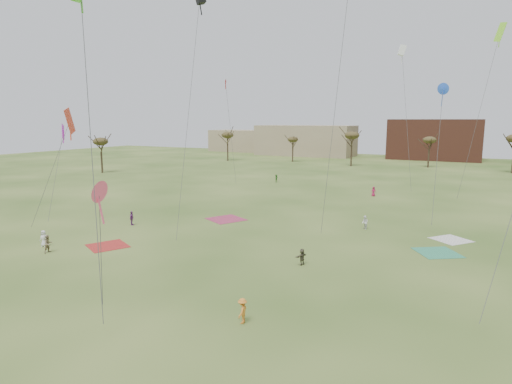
% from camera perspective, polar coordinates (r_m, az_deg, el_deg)
% --- Properties ---
extents(ground, '(260.00, 260.00, 0.00)m').
position_cam_1_polar(ground, '(29.55, -11.18, -14.08)').
color(ground, '#2A4A17').
rests_on(ground, ground).
extents(flyer_near_left, '(0.87, 0.69, 1.55)m').
position_cam_1_polar(flyer_near_left, '(45.10, -26.44, -5.56)').
color(flyer_near_left, silver).
rests_on(flyer_near_left, ground).
extents(spectator_fore_b, '(0.65, 0.81, 1.60)m').
position_cam_1_polar(spectator_fore_b, '(42.90, -25.95, -6.23)').
color(spectator_fore_b, '#877756').
rests_on(spectator_fore_b, ground).
extents(spectator_fore_c, '(0.80, 1.33, 1.37)m').
position_cam_1_polar(spectator_fore_c, '(35.68, 6.14, -8.58)').
color(spectator_fore_c, brown).
rests_on(spectator_fore_c, ground).
extents(flyer_mid_b, '(0.70, 1.05, 1.51)m').
position_cam_1_polar(flyer_mid_b, '(25.94, -1.83, -15.54)').
color(flyer_mid_b, orange).
rests_on(flyer_mid_b, ground).
extents(spectator_mid_d, '(0.74, 1.02, 1.61)m').
position_cam_1_polar(spectator_mid_d, '(50.46, -16.23, -3.37)').
color(spectator_mid_d, '#7F398A').
rests_on(spectator_mid_d, ground).
extents(spectator_mid_e, '(0.90, 0.92, 1.49)m').
position_cam_1_polar(spectator_mid_e, '(48.14, 14.32, -3.97)').
color(spectator_mid_e, white).
rests_on(spectator_mid_e, ground).
extents(flyer_far_a, '(0.80, 1.42, 1.46)m').
position_cam_1_polar(flyer_far_a, '(82.17, 2.73, 1.84)').
color(flyer_far_a, '#307125').
rests_on(flyer_far_a, ground).
extents(flyer_far_b, '(0.88, 0.76, 1.52)m').
position_cam_1_polar(flyer_far_b, '(69.21, 15.39, 0.07)').
color(flyer_far_b, '#A41C4A').
rests_on(flyer_far_b, ground).
extents(blanket_red, '(4.50, 4.50, 0.03)m').
position_cam_1_polar(blanket_red, '(43.12, -19.16, -6.81)').
color(blanket_red, '#AC2722').
rests_on(blanket_red, ground).
extents(blanket_cream, '(4.35, 4.35, 0.03)m').
position_cam_1_polar(blanket_cream, '(46.97, 24.55, -5.82)').
color(blanket_cream, silver).
rests_on(blanket_cream, ground).
extents(blanket_plum, '(5.23, 5.23, 0.03)m').
position_cam_1_polar(blanket_plum, '(51.55, -4.01, -3.65)').
color(blanket_plum, '#A23152').
rests_on(blanket_plum, ground).
extents(blanket_olive, '(4.76, 4.76, 0.03)m').
position_cam_1_polar(blanket_olive, '(42.05, 23.02, -7.46)').
color(blanket_olive, '#338E67').
rests_on(blanket_olive, ground).
extents(kites_aloft, '(62.16, 57.54, 24.69)m').
position_cam_1_polar(kites_aloft, '(52.87, 11.02, 17.44)').
color(kites_aloft, red).
rests_on(kites_aloft, ground).
extents(tree_line, '(117.44, 49.32, 8.91)m').
position_cam_1_polar(tree_line, '(102.16, 16.35, 6.56)').
color(tree_line, '#3A2B1E').
rests_on(tree_line, ground).
extents(building_tan, '(32.00, 14.00, 10.00)m').
position_cam_1_polar(building_tan, '(145.78, 6.62, 6.84)').
color(building_tan, '#937F60').
rests_on(building_tan, ground).
extents(building_brick, '(26.00, 16.00, 12.00)m').
position_cam_1_polar(building_brick, '(141.59, 22.77, 6.49)').
color(building_brick, brown).
rests_on(building_brick, ground).
extents(building_tan_west, '(20.00, 12.00, 8.00)m').
position_cam_1_polar(building_tan_west, '(165.08, -2.33, 6.86)').
color(building_tan_west, '#937F60').
rests_on(building_tan_west, ground).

